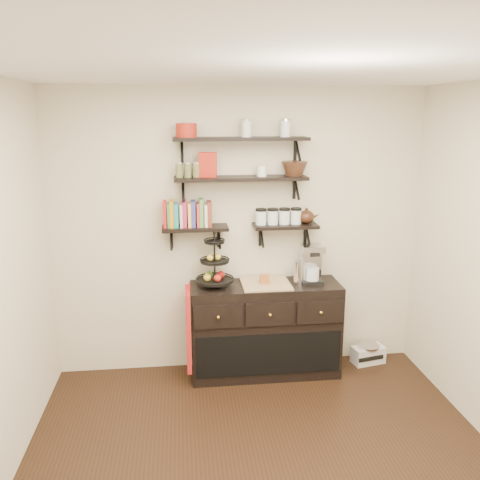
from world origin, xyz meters
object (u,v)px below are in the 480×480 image
object	(u,v)px
coffee_maker	(311,264)
radio	(368,354)
fruit_stand	(215,268)
sideboard	(265,329)

from	to	relation	value
coffee_maker	radio	bearing A→B (deg)	4.96
fruit_stand	coffee_maker	world-z (taller)	fruit_stand
fruit_stand	radio	distance (m)	1.83
sideboard	radio	size ratio (longest dim) A/B	4.02
fruit_stand	radio	xyz separation A→B (m)	(1.54, 0.07, -0.98)
coffee_maker	fruit_stand	bearing A→B (deg)	-177.76
radio	fruit_stand	bearing A→B (deg)	170.41
sideboard	coffee_maker	xyz separation A→B (m)	(0.44, 0.03, 0.62)
sideboard	fruit_stand	xyz separation A→B (m)	(-0.47, 0.00, 0.62)
sideboard	coffee_maker	distance (m)	0.76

